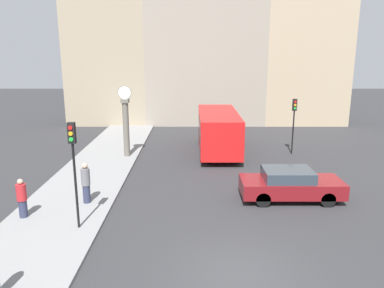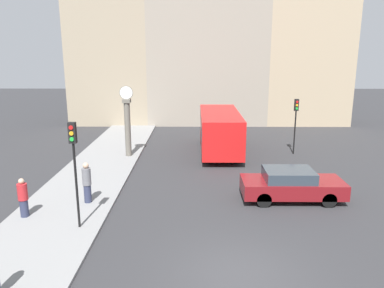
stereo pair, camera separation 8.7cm
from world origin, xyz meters
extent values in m
plane|color=#2D2D30|center=(0.00, 0.00, 0.00)|extent=(120.00, 120.00, 0.00)
cube|color=gray|center=(-6.86, 10.81, 0.05)|extent=(3.97, 25.62, 0.11)
cube|color=gray|center=(-9.18, 25.73, 7.79)|extent=(7.23, 5.00, 15.59)
cube|color=gray|center=(-0.16, 25.73, 7.60)|extent=(10.81, 5.00, 15.20)
cube|color=tan|center=(9.02, 25.73, 8.60)|extent=(7.56, 5.00, 17.20)
cube|color=maroon|center=(3.12, 5.96, 0.62)|extent=(4.55, 1.88, 0.68)
cube|color=#2D3842|center=(2.94, 5.96, 1.20)|extent=(2.18, 1.69, 0.48)
cylinder|color=black|center=(4.53, 6.79, 0.33)|extent=(0.65, 0.22, 0.65)
cylinder|color=black|center=(4.53, 5.13, 0.33)|extent=(0.65, 0.22, 0.65)
cylinder|color=black|center=(1.71, 6.79, 0.33)|extent=(0.65, 0.22, 0.65)
cylinder|color=black|center=(1.71, 5.13, 0.33)|extent=(0.65, 0.22, 0.65)
cube|color=red|center=(0.37, 14.41, 1.54)|extent=(2.51, 7.52, 2.35)
cube|color=#1E232D|center=(0.37, 14.41, 1.68)|extent=(2.54, 7.37, 0.70)
cylinder|color=black|center=(1.48, 16.74, 0.45)|extent=(0.28, 0.90, 0.90)
cylinder|color=black|center=(-0.75, 16.74, 0.45)|extent=(0.28, 0.90, 0.90)
cylinder|color=black|center=(1.48, 12.08, 0.45)|extent=(0.28, 0.90, 0.90)
cylinder|color=black|center=(-0.75, 12.08, 0.45)|extent=(0.28, 0.90, 0.90)
cylinder|color=black|center=(-5.68, 2.94, 1.75)|extent=(0.09, 0.09, 3.28)
cube|color=black|center=(-5.68, 2.94, 3.77)|extent=(0.26, 0.20, 0.76)
cylinder|color=red|center=(-5.68, 2.82, 3.97)|extent=(0.15, 0.04, 0.15)
cylinder|color=orange|center=(-5.68, 2.82, 3.77)|extent=(0.15, 0.04, 0.15)
cylinder|color=green|center=(-5.68, 2.82, 3.56)|extent=(0.15, 0.04, 0.15)
cylinder|color=black|center=(5.25, 13.93, 1.44)|extent=(0.09, 0.09, 2.89)
cube|color=black|center=(5.25, 13.93, 3.27)|extent=(0.26, 0.20, 0.76)
cylinder|color=red|center=(5.25, 13.81, 3.48)|extent=(0.15, 0.04, 0.15)
cylinder|color=orange|center=(5.25, 13.81, 3.27)|extent=(0.15, 0.04, 0.15)
cylinder|color=green|center=(5.25, 13.81, 3.06)|extent=(0.15, 0.04, 0.15)
cylinder|color=#666056|center=(-5.55, 13.03, 1.82)|extent=(0.37, 0.37, 3.42)
cube|color=#666056|center=(-5.55, 13.03, 3.64)|extent=(0.49, 0.49, 0.22)
cylinder|color=#666056|center=(-5.55, 13.03, 4.14)|extent=(0.85, 0.04, 0.85)
cylinder|color=white|center=(-5.55, 13.03, 4.14)|extent=(0.78, 0.06, 0.78)
cylinder|color=#2D334C|center=(-6.02, 5.35, 0.51)|extent=(0.32, 0.32, 0.81)
cylinder|color=slate|center=(-6.02, 5.35, 1.30)|extent=(0.38, 0.38, 0.76)
sphere|color=tan|center=(-6.02, 5.35, 1.80)|extent=(0.25, 0.25, 0.25)
cylinder|color=#2D334C|center=(-8.17, 3.85, 0.47)|extent=(0.33, 0.33, 0.72)
cylinder|color=red|center=(-8.17, 3.85, 1.16)|extent=(0.39, 0.39, 0.67)
sphere|color=tan|center=(-8.17, 3.85, 1.61)|extent=(0.22, 0.22, 0.22)
camera|label=1|loc=(-1.39, -10.09, 6.55)|focal=35.00mm
camera|label=2|loc=(-1.30, -10.09, 6.55)|focal=35.00mm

